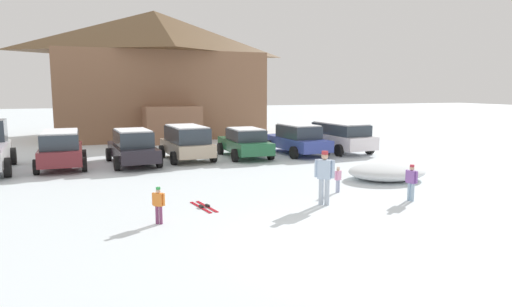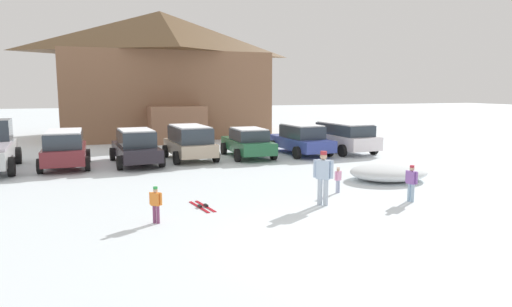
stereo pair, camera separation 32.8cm
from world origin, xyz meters
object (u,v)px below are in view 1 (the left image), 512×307
parked_maroon_van (61,148)px  parked_black_sedan (133,147)px  ski_lodge (156,73)px  skier_child_in_purple_jacket (411,180)px  parked_beige_suv (187,142)px  parked_green_coupe (245,142)px  skier_child_in_orange_jacket (159,203)px  plowed_snow_pile (387,172)px  skier_adult_in_blue_parka (324,175)px  parked_white_suv (340,136)px  pair_of_skis (204,207)px  parked_blue_hatchback (297,139)px  skier_child_in_pink_snowsuit (338,178)px

parked_maroon_van → parked_black_sedan: bearing=-0.3°
ski_lodge → skier_child_in_purple_jacket: (4.70, -23.47, -4.01)m
parked_beige_suv → parked_green_coupe: size_ratio=0.96×
skier_child_in_orange_jacket → ski_lodge: bearing=82.2°
parked_black_sedan → plowed_snow_pile: size_ratio=1.55×
skier_child_in_orange_jacket → skier_adult_in_blue_parka: bearing=3.3°
parked_maroon_van → parked_white_suv: 14.35m
parked_white_suv → parked_maroon_van: bearing=-178.5°
ski_lodge → parked_white_suv: size_ratio=3.20×
ski_lodge → skier_adult_in_blue_parka: ski_lodge is taller
parked_beige_suv → parked_maroon_van: bearing=-175.5°
parked_green_coupe → pair_of_skis: size_ratio=2.86×
skier_adult_in_blue_parka → plowed_snow_pile: size_ratio=0.54×
parked_beige_suv → ski_lodge: bearing=88.6°
skier_child_in_purple_jacket → parked_maroon_van: bearing=136.4°
parked_green_coupe → parked_white_suv: parked_white_suv is taller
parked_white_suv → plowed_snow_pile: parked_white_suv is taller
parked_blue_hatchback → pair_of_skis: parked_blue_hatchback is taller
ski_lodge → parked_green_coupe: bearing=-78.3°
skier_adult_in_blue_parka → pair_of_skis: size_ratio=1.11×
skier_adult_in_blue_parka → parked_green_coupe: bearing=85.3°
parked_white_suv → skier_child_in_purple_jacket: parked_white_suv is taller
parked_maroon_van → skier_adult_in_blue_parka: size_ratio=2.49×
skier_child_in_orange_jacket → plowed_snow_pile: (9.25, 2.95, -0.25)m
parked_beige_suv → parked_blue_hatchback: parked_beige_suv is taller
parked_blue_hatchback → parked_white_suv: 2.61m
skier_child_in_orange_jacket → parked_beige_suv: bearing=74.7°
parked_green_coupe → parked_black_sedan: bearing=-176.5°
ski_lodge → parked_maroon_van: size_ratio=3.66×
ski_lodge → parked_blue_hatchback: size_ratio=3.18×
parked_beige_suv → parked_white_suv: parked_beige_suv is taller
ski_lodge → parked_white_suv: bearing=-57.2°
skier_adult_in_blue_parka → plowed_snow_pile: skier_adult_in_blue_parka is taller
parked_maroon_van → pair_of_skis: parked_maroon_van is taller
parked_maroon_van → parked_blue_hatchback: parked_maroon_van is taller
plowed_snow_pile → skier_adult_in_blue_parka: bearing=-147.7°
parked_black_sedan → skier_child_in_orange_jacket: (-0.21, -10.00, -0.27)m
parked_maroon_van → skier_child_in_pink_snowsuit: 12.44m
skier_child_in_purple_jacket → skier_child_in_pink_snowsuit: 2.42m
parked_white_suv → plowed_snow_pile: size_ratio=1.53×
pair_of_skis → skier_child_in_purple_jacket: bearing=-12.8°
parked_beige_suv → skier_adult_in_blue_parka: bearing=-77.9°
parked_white_suv → pair_of_skis: size_ratio=3.17×
ski_lodge → plowed_snow_pile: bearing=-73.4°
parked_green_coupe → pair_of_skis: (-4.36, -9.09, -0.76)m
parked_green_coupe → ski_lodge: bearing=101.7°
parked_maroon_van → skier_child_in_purple_jacket: (10.75, -10.22, -0.25)m
ski_lodge → skier_child_in_pink_snowsuit: 22.27m
parked_beige_suv → skier_child_in_pink_snowsuit: 9.50m
parked_white_suv → skier_child_in_pink_snowsuit: bearing=-120.5°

